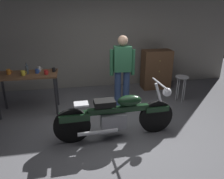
{
  "coord_description": "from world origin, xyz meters",
  "views": [
    {
      "loc": [
        -0.8,
        -3.43,
        2.28
      ],
      "look_at": [
        -0.03,
        0.7,
        0.65
      ],
      "focal_mm": 35.2,
      "sensor_mm": 36.0,
      "label": 1
    }
  ],
  "objects_px": {
    "mug_red_diner": "(46,72)",
    "mug_orange_travel": "(9,72)",
    "bottle": "(27,69)",
    "mug_white_ceramic": "(39,69)",
    "person_standing": "(122,69)",
    "motorcycle": "(117,115)",
    "mug_black_matte": "(54,70)",
    "wooden_dresser": "(156,69)",
    "mug_yellow_tall": "(23,73)",
    "shop_stool": "(182,82)",
    "mug_blue_enamel": "(37,71)"
  },
  "relations": [
    {
      "from": "mug_orange_travel",
      "to": "mug_black_matte",
      "type": "relative_size",
      "value": 1.17
    },
    {
      "from": "person_standing",
      "to": "wooden_dresser",
      "type": "height_order",
      "value": "person_standing"
    },
    {
      "from": "mug_white_ceramic",
      "to": "person_standing",
      "type": "bearing_deg",
      "value": -7.95
    },
    {
      "from": "mug_blue_enamel",
      "to": "mug_white_ceramic",
      "type": "relative_size",
      "value": 1.03
    },
    {
      "from": "motorcycle",
      "to": "mug_red_diner",
      "type": "distance_m",
      "value": 1.83
    },
    {
      "from": "bottle",
      "to": "shop_stool",
      "type": "bearing_deg",
      "value": -0.52
    },
    {
      "from": "mug_red_diner",
      "to": "mug_blue_enamel",
      "type": "relative_size",
      "value": 0.98
    },
    {
      "from": "mug_white_ceramic",
      "to": "mug_black_matte",
      "type": "relative_size",
      "value": 1.04
    },
    {
      "from": "mug_white_ceramic",
      "to": "bottle",
      "type": "bearing_deg",
      "value": -145.97
    },
    {
      "from": "mug_red_diner",
      "to": "mug_white_ceramic",
      "type": "bearing_deg",
      "value": 122.29
    },
    {
      "from": "mug_yellow_tall",
      "to": "bottle",
      "type": "xyz_separation_m",
      "value": [
        0.07,
        0.1,
        0.04
      ]
    },
    {
      "from": "motorcycle",
      "to": "mug_red_diner",
      "type": "bearing_deg",
      "value": 133.99
    },
    {
      "from": "shop_stool",
      "to": "mug_black_matte",
      "type": "distance_m",
      "value": 3.07
    },
    {
      "from": "mug_blue_enamel",
      "to": "mug_black_matte",
      "type": "xyz_separation_m",
      "value": [
        0.35,
        0.05,
        -0.0
      ]
    },
    {
      "from": "mug_yellow_tall",
      "to": "mug_black_matte",
      "type": "bearing_deg",
      "value": 14.38
    },
    {
      "from": "mug_red_diner",
      "to": "mug_blue_enamel",
      "type": "bearing_deg",
      "value": 147.37
    },
    {
      "from": "wooden_dresser",
      "to": "person_standing",
      "type": "bearing_deg",
      "value": -138.97
    },
    {
      "from": "wooden_dresser",
      "to": "mug_white_ceramic",
      "type": "height_order",
      "value": "wooden_dresser"
    },
    {
      "from": "mug_yellow_tall",
      "to": "mug_white_ceramic",
      "type": "distance_m",
      "value": 0.39
    },
    {
      "from": "person_standing",
      "to": "mug_orange_travel",
      "type": "distance_m",
      "value": 2.44
    },
    {
      "from": "person_standing",
      "to": "bottle",
      "type": "xyz_separation_m",
      "value": [
        -2.05,
        0.1,
        0.07
      ]
    },
    {
      "from": "shop_stool",
      "to": "bottle",
      "type": "distance_m",
      "value": 3.61
    },
    {
      "from": "mug_black_matte",
      "to": "bottle",
      "type": "bearing_deg",
      "value": -174.38
    },
    {
      "from": "person_standing",
      "to": "bottle",
      "type": "relative_size",
      "value": 6.93
    },
    {
      "from": "mug_yellow_tall",
      "to": "mug_white_ceramic",
      "type": "xyz_separation_m",
      "value": [
        0.29,
        0.26,
        -0.0
      ]
    },
    {
      "from": "person_standing",
      "to": "wooden_dresser",
      "type": "relative_size",
      "value": 1.52
    },
    {
      "from": "mug_red_diner",
      "to": "mug_black_matte",
      "type": "bearing_deg",
      "value": 49.54
    },
    {
      "from": "mug_white_ceramic",
      "to": "wooden_dresser",
      "type": "bearing_deg",
      "value": 15.21
    },
    {
      "from": "motorcycle",
      "to": "bottle",
      "type": "bearing_deg",
      "value": 139.07
    },
    {
      "from": "mug_blue_enamel",
      "to": "bottle",
      "type": "xyz_separation_m",
      "value": [
        -0.2,
        -0.01,
        0.05
      ]
    },
    {
      "from": "motorcycle",
      "to": "mug_black_matte",
      "type": "distance_m",
      "value": 1.86
    },
    {
      "from": "person_standing",
      "to": "mug_white_ceramic",
      "type": "bearing_deg",
      "value": -2.94
    },
    {
      "from": "mug_red_diner",
      "to": "mug_white_ceramic",
      "type": "distance_m",
      "value": 0.32
    },
    {
      "from": "person_standing",
      "to": "mug_blue_enamel",
      "type": "xyz_separation_m",
      "value": [
        -1.85,
        0.11,
        0.02
      ]
    },
    {
      "from": "bottle",
      "to": "mug_white_ceramic",
      "type": "bearing_deg",
      "value": 34.03
    },
    {
      "from": "mug_black_matte",
      "to": "person_standing",
      "type": "bearing_deg",
      "value": -5.91
    },
    {
      "from": "motorcycle",
      "to": "mug_yellow_tall",
      "type": "relative_size",
      "value": 18.16
    },
    {
      "from": "person_standing",
      "to": "mug_black_matte",
      "type": "relative_size",
      "value": 16.12
    },
    {
      "from": "mug_orange_travel",
      "to": "mug_yellow_tall",
      "type": "relative_size",
      "value": 1.01
    },
    {
      "from": "person_standing",
      "to": "mug_yellow_tall",
      "type": "distance_m",
      "value": 2.12
    },
    {
      "from": "mug_black_matte",
      "to": "bottle",
      "type": "distance_m",
      "value": 0.55
    },
    {
      "from": "mug_orange_travel",
      "to": "mug_blue_enamel",
      "type": "relative_size",
      "value": 1.09
    },
    {
      "from": "mug_red_diner",
      "to": "mug_orange_travel",
      "type": "bearing_deg",
      "value": 168.72
    },
    {
      "from": "mug_red_diner",
      "to": "motorcycle",
      "type": "bearing_deg",
      "value": -43.78
    },
    {
      "from": "mug_red_diner",
      "to": "mug_white_ceramic",
      "type": "height_order",
      "value": "mug_white_ceramic"
    },
    {
      "from": "mug_black_matte",
      "to": "mug_white_ceramic",
      "type": "bearing_deg",
      "value": 162.72
    },
    {
      "from": "mug_black_matte",
      "to": "mug_yellow_tall",
      "type": "bearing_deg",
      "value": -165.62
    },
    {
      "from": "shop_stool",
      "to": "mug_white_ceramic",
      "type": "xyz_separation_m",
      "value": [
        -3.35,
        0.18,
        0.45
      ]
    },
    {
      "from": "motorcycle",
      "to": "person_standing",
      "type": "relative_size",
      "value": 1.31
    },
    {
      "from": "shop_stool",
      "to": "mug_orange_travel",
      "type": "height_order",
      "value": "mug_orange_travel"
    }
  ]
}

